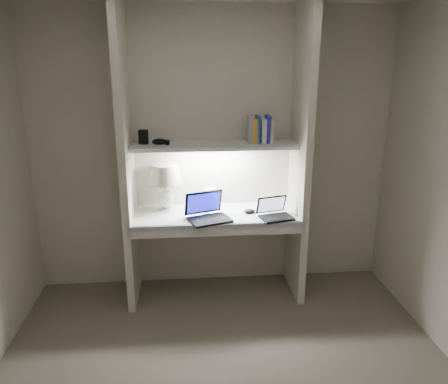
{
  "coord_description": "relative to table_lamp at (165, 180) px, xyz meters",
  "views": [
    {
      "loc": [
        -0.24,
        -2.34,
        2.07
      ],
      "look_at": [
        0.06,
        1.05,
        1.02
      ],
      "focal_mm": 35.0,
      "sensor_mm": 36.0,
      "label": 1
    }
  ],
  "objects": [
    {
      "name": "alcove_panel_left",
      "position": [
        -0.3,
        -0.14,
        0.2
      ],
      "size": [
        0.06,
        0.55,
        2.5
      ],
      "primitive_type": "cube",
      "color": "beige",
      "rests_on": "floor"
    },
    {
      "name": "mouse",
      "position": [
        0.73,
        -0.16,
        -0.26
      ],
      "size": [
        0.11,
        0.07,
        0.04
      ],
      "primitive_type": "ellipsoid",
      "rotation": [
        0.0,
        0.0,
        0.05
      ],
      "color": "black",
      "rests_on": "desk"
    },
    {
      "name": "laptop_main",
      "position": [
        0.35,
        -0.27,
        -0.23
      ],
      "size": [
        0.4,
        0.38,
        0.22
      ],
      "rotation": [
        0.0,
        0.0,
        0.34
      ],
      "color": "black",
      "rests_on": "desk"
    },
    {
      "name": "shelf_box",
      "position": [
        -0.17,
        -0.0,
        0.38
      ],
      "size": [
        0.08,
        0.07,
        0.12
      ],
      "primitive_type": "cube",
      "rotation": [
        0.0,
        0.0,
        -0.29
      ],
      "color": "black",
      "rests_on": "shelf"
    },
    {
      "name": "shelf_gadget",
      "position": [
        -0.03,
        -0.05,
        0.34
      ],
      "size": [
        0.12,
        0.09,
        0.05
      ],
      "primitive_type": "ellipsoid",
      "rotation": [
        0.0,
        0.0,
        -0.0
      ],
      "color": "black",
      "rests_on": "shelf"
    },
    {
      "name": "book_row",
      "position": [
        0.82,
        -0.02,
        0.43
      ],
      "size": [
        0.22,
        0.15,
        0.23
      ],
      "color": "silver",
      "rests_on": "shelf"
    },
    {
      "name": "sticky_note",
      "position": [
        -0.21,
        -0.25,
        -0.28
      ],
      "size": [
        0.11,
        0.11,
        0.0
      ],
      "primitive_type": "cube",
      "rotation": [
        0.0,
        0.0,
        0.55
      ],
      "color": "#F1FF35",
      "rests_on": "desk"
    },
    {
      "name": "shelf",
      "position": [
        0.43,
        -0.04,
        0.3
      ],
      "size": [
        1.4,
        0.36,
        0.03
      ],
      "primitive_type": "cube",
      "color": "silver",
      "rests_on": "back_wall"
    },
    {
      "name": "desk_apron",
      "position": [
        0.43,
        -0.4,
        -0.33
      ],
      "size": [
        1.46,
        0.03,
        0.1
      ],
      "primitive_type": "cube",
      "color": "silver",
      "rests_on": "desk"
    },
    {
      "name": "desk",
      "position": [
        0.43,
        -0.14,
        -0.3
      ],
      "size": [
        1.4,
        0.55,
        0.04
      ],
      "primitive_type": "cube",
      "color": "white",
      "rests_on": "alcove_panel_left"
    },
    {
      "name": "laptop_netbook",
      "position": [
        0.92,
        -0.28,
        -0.24
      ],
      "size": [
        0.31,
        0.29,
        0.17
      ],
      "rotation": [
        0.0,
        0.0,
        0.25
      ],
      "color": "black",
      "rests_on": "desk"
    },
    {
      "name": "table_lamp",
      "position": [
        0.0,
        0.0,
        0.0
      ],
      "size": [
        0.28,
        0.28,
        0.41
      ],
      "color": "white",
      "rests_on": "desk"
    },
    {
      "name": "alcove_panel_right",
      "position": [
        1.16,
        -0.14,
        0.2
      ],
      "size": [
        0.06,
        0.55,
        2.5
      ],
      "primitive_type": "cube",
      "color": "beige",
      "rests_on": "floor"
    },
    {
      "name": "cable_coil",
      "position": [
        0.36,
        -0.19,
        -0.27
      ],
      "size": [
        0.09,
        0.09,
        0.01
      ],
      "primitive_type": "torus",
      "rotation": [
        0.0,
        0.0,
        -0.07
      ],
      "color": "black",
      "rests_on": "desk"
    },
    {
      "name": "strip_light",
      "position": [
        0.43,
        -0.04,
        0.28
      ],
      "size": [
        0.6,
        0.04,
        0.02
      ],
      "primitive_type": "cube",
      "color": "white",
      "rests_on": "shelf"
    },
    {
      "name": "speaker",
      "position": [
        0.39,
        0.09,
        -0.2
      ],
      "size": [
        0.12,
        0.1,
        0.16
      ],
      "primitive_type": "cube",
      "rotation": [
        0.0,
        0.0,
        0.18
      ],
      "color": "silver",
      "rests_on": "desk"
    },
    {
      "name": "back_wall",
      "position": [
        0.43,
        0.14,
        0.2
      ],
      "size": [
        3.2,
        0.01,
        2.5
      ],
      "primitive_type": "cube",
      "color": "beige",
      "rests_on": "floor"
    }
  ]
}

